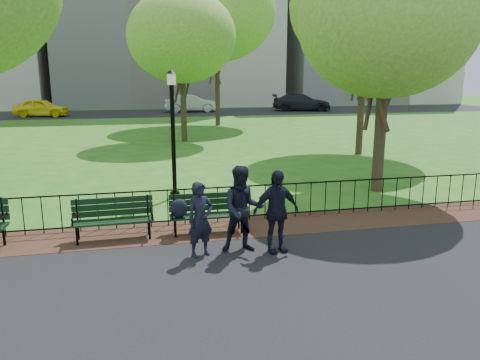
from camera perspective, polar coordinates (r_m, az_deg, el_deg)
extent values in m
plane|color=#24681B|center=(9.71, 0.49, -8.69)|extent=(120.00, 120.00, 0.00)
cube|color=black|center=(6.78, 7.34, -18.95)|extent=(60.00, 9.20, 0.01)
cube|color=#392217|center=(11.08, -1.26, -5.83)|extent=(60.00, 1.60, 0.01)
cube|color=black|center=(43.99, -9.92, 8.06)|extent=(70.00, 9.00, 0.01)
cylinder|color=black|center=(11.31, -1.78, -0.88)|extent=(24.00, 0.04, 0.04)
cylinder|color=black|center=(11.51, -1.75, -4.55)|extent=(24.00, 0.04, 0.04)
cylinder|color=black|center=(11.42, -1.77, -2.97)|extent=(0.02, 0.02, 0.90)
cube|color=beige|center=(63.89, 14.54, 20.09)|extent=(20.00, 15.00, 24.00)
cube|color=black|center=(10.62, -3.94, -4.34)|extent=(1.73, 0.50, 0.04)
cube|color=black|center=(10.77, -4.13, -2.29)|extent=(1.72, 0.08, 0.43)
cylinder|color=black|center=(10.47, -7.87, -5.94)|extent=(0.05, 0.05, 0.43)
cylinder|color=black|center=(10.64, 0.19, -5.50)|extent=(0.05, 0.05, 0.43)
cylinder|color=black|center=(10.79, -7.97, -5.36)|extent=(0.05, 0.05, 0.43)
cylinder|color=black|center=(10.96, -0.15, -4.94)|extent=(0.05, 0.05, 0.43)
cylinder|color=black|center=(10.51, -8.35, -3.66)|extent=(0.05, 0.53, 0.04)
cylinder|color=black|center=(10.69, 0.37, -3.23)|extent=(0.05, 0.53, 0.04)
ellipsoid|color=black|center=(10.41, -7.45, -3.45)|extent=(0.39, 0.28, 0.43)
cube|color=black|center=(10.54, -15.19, -4.88)|extent=(1.76, 0.52, 0.04)
cube|color=black|center=(10.69, -15.28, -2.77)|extent=(1.74, 0.09, 0.44)
cylinder|color=black|center=(10.49, -19.27, -6.50)|extent=(0.05, 0.05, 0.44)
cylinder|color=black|center=(10.45, -10.97, -6.06)|extent=(0.05, 0.05, 0.44)
cylinder|color=black|center=(10.82, -19.12, -5.90)|extent=(0.05, 0.05, 0.44)
cylinder|color=black|center=(10.78, -11.09, -5.47)|extent=(0.05, 0.05, 0.44)
cylinder|color=black|center=(10.54, -19.72, -4.20)|extent=(0.06, 0.54, 0.04)
cylinder|color=black|center=(10.50, -10.75, -3.72)|extent=(0.06, 0.54, 0.04)
cylinder|color=black|center=(11.08, -26.86, -6.00)|extent=(0.05, 0.05, 0.49)
cylinder|color=black|center=(10.75, -27.01, -4.08)|extent=(0.08, 0.62, 0.04)
cylinder|color=black|center=(13.91, -7.93, -1.76)|extent=(0.29, 0.29, 0.17)
cylinder|color=black|center=(13.60, -8.13, 4.66)|extent=(0.12, 0.12, 3.31)
cube|color=beige|center=(13.46, -8.37, 12.07)|extent=(0.23, 0.23, 0.31)
cone|color=black|center=(13.46, -8.40, 12.95)|extent=(0.33, 0.33, 0.12)
cylinder|color=#2D2116|center=(14.87, 16.64, 4.51)|extent=(0.35, 0.35, 3.08)
ellipsoid|color=olive|center=(14.81, 17.55, 17.98)|extent=(5.19, 5.19, 4.41)
cylinder|color=#2D2116|center=(21.65, 14.52, 8.19)|extent=(0.30, 0.30, 3.90)
ellipsoid|color=olive|center=(21.76, 15.21, 19.84)|extent=(6.57, 6.57, 5.58)
cylinder|color=#2D2116|center=(25.18, -6.89, 8.44)|extent=(0.31, 0.31, 3.31)
ellipsoid|color=olive|center=(25.17, -7.12, 16.97)|extent=(5.58, 5.58, 4.74)
cylinder|color=#2D2116|center=(32.85, -2.75, 10.72)|extent=(0.32, 0.32, 4.66)
ellipsoid|color=olive|center=(33.07, -2.86, 19.90)|extent=(7.86, 7.86, 6.68)
imported|color=black|center=(9.25, -4.86, -4.81)|extent=(0.64, 0.52, 1.51)
imported|color=black|center=(9.43, 0.33, -3.57)|extent=(0.90, 0.54, 1.77)
imported|color=black|center=(9.44, 4.41, -3.83)|extent=(1.04, 0.56, 1.69)
imported|color=yellow|center=(42.88, -23.07, 8.12)|extent=(4.65, 2.58, 1.50)
imported|color=#A9ABB1|center=(44.55, -5.94, 9.30)|extent=(5.05, 1.97, 1.64)
imported|color=black|center=(46.13, 7.50, 9.38)|extent=(5.98, 3.57, 1.62)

